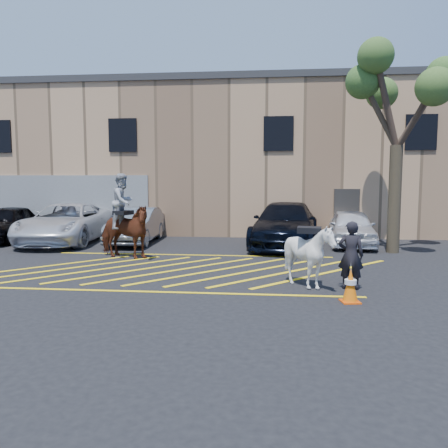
# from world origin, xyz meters

# --- Properties ---
(ground) EXTENTS (90.00, 90.00, 0.00)m
(ground) POSITION_xyz_m (0.00, 0.00, 0.00)
(ground) COLOR black
(ground) RESTS_ON ground
(car_black_suv) EXTENTS (2.30, 4.60, 1.50)m
(car_black_suv) POSITION_xyz_m (-8.55, 4.95, 0.75)
(car_black_suv) COLOR black
(car_black_suv) RESTS_ON ground
(car_white_pickup) EXTENTS (3.10, 6.00, 1.62)m
(car_white_pickup) POSITION_xyz_m (-5.73, 4.71, 0.81)
(car_white_pickup) COLOR silver
(car_white_pickup) RESTS_ON ground
(car_silver_sedan) EXTENTS (1.69, 4.44, 1.45)m
(car_silver_sedan) POSITION_xyz_m (-2.83, 4.92, 0.72)
(car_silver_sedan) COLOR gray
(car_silver_sedan) RESTS_ON ground
(car_blue_suv) EXTENTS (3.13, 6.07, 1.69)m
(car_blue_suv) POSITION_xyz_m (3.27, 4.79, 0.84)
(car_blue_suv) COLOR black
(car_blue_suv) RESTS_ON ground
(car_white_suv) EXTENTS (2.03, 4.29, 1.42)m
(car_white_suv) POSITION_xyz_m (5.87, 5.09, 0.71)
(car_white_suv) COLOR white
(car_white_suv) RESTS_ON ground
(handler) EXTENTS (0.66, 0.49, 1.63)m
(handler) POSITION_xyz_m (4.53, -2.05, 0.82)
(handler) COLOR black
(handler) RESTS_ON ground
(warehouse) EXTENTS (32.42, 10.20, 7.30)m
(warehouse) POSITION_xyz_m (-0.01, 11.99, 3.65)
(warehouse) COLOR tan
(warehouse) RESTS_ON ground
(hatching_zone) EXTENTS (12.60, 5.12, 0.01)m
(hatching_zone) POSITION_xyz_m (-0.00, -0.30, 0.01)
(hatching_zone) COLOR yellow
(hatching_zone) RESTS_ON ground
(mounted_bay) EXTENTS (2.32, 1.58, 2.80)m
(mounted_bay) POSITION_xyz_m (-2.18, 1.40, 1.13)
(mounted_bay) COLOR maroon
(mounted_bay) RESTS_ON ground
(saddled_white) EXTENTS (1.46, 1.59, 1.58)m
(saddled_white) POSITION_xyz_m (3.55, -2.04, 0.80)
(saddled_white) COLOR white
(saddled_white) RESTS_ON ground
(traffic_cone) EXTENTS (0.44, 0.44, 0.73)m
(traffic_cone) POSITION_xyz_m (4.32, -3.22, 0.37)
(traffic_cone) COLOR #E04709
(traffic_cone) RESTS_ON ground
(tree) EXTENTS (3.99, 4.37, 7.31)m
(tree) POSITION_xyz_m (7.02, 3.45, 5.69)
(tree) COLOR #453B2A
(tree) RESTS_ON ground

